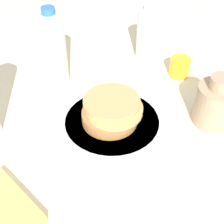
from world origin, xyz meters
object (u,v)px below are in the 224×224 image
Objects in this scene: cream_jug at (216,103)px; water_bottle_mid at (54,51)px; pancake_stack at (111,111)px; water_bottle_far at (147,34)px; plate at (112,121)px; juice_glass at (179,67)px.

water_bottle_mid is at bearing -175.82° from cream_jug.
cream_jug is at bearing 4.18° from water_bottle_mid.
water_bottle_far is at bearing 95.92° from pancake_stack.
water_bottle_far reaches higher than plate.
water_bottle_far is (-0.04, 0.35, 0.08)m from plate.
cream_jug is (0.14, -0.17, 0.03)m from juice_glass.
plate is 0.04m from pancake_stack.
juice_glass is 0.46× the size of cream_jug.
pancake_stack is 0.67× the size of water_bottle_mid.
plate is at bearing -108.04° from juice_glass.
cream_jug is 0.57× the size of water_bottle_mid.
plate is at bearing -21.84° from water_bottle_mid.
cream_jug is 0.74× the size of water_bottle_far.
plate is 0.31m from juice_glass.
cream_jug is (0.24, 0.13, 0.02)m from pancake_stack.
pancake_stack is at bearing -108.00° from juice_glass.
plate is 1.67× the size of pancake_stack.
plate is 0.27m from cream_jug.
cream_jug is at bearing 28.27° from pancake_stack.
juice_glass is (0.10, 0.29, 0.02)m from plate.
juice_glass is at bearing 72.00° from pancake_stack.
water_bottle_far is (0.19, 0.26, -0.03)m from water_bottle_mid.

